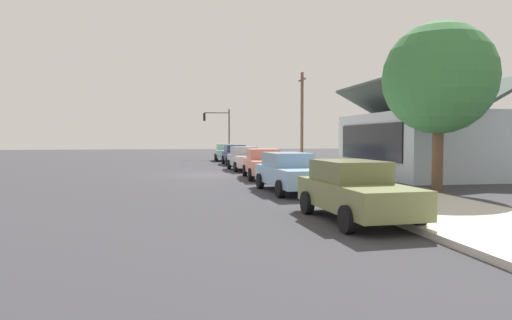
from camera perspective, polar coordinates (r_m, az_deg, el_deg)
The scene contains 13 objects.
ground_plane at distance 26.97m, azimuth -5.94°, elevation -1.87°, with size 120.00×120.00×0.00m, color #38383D.
sidewalk_curb at distance 27.93m, azimuth 5.60°, elevation -1.54°, with size 60.00×4.20×0.16m, color beige.
car_seafoam at distance 43.05m, azimuth -3.90°, elevation 0.99°, with size 4.40×2.14×1.59m.
car_navy at distance 36.91m, azimuth -2.60°, elevation 0.68°, with size 4.45×1.98×1.59m.
car_silver at distance 30.43m, azimuth -1.44°, elevation 0.22°, with size 4.64×2.07×1.59m.
car_coral at distance 24.51m, azimuth 0.98°, elevation -0.42°, with size 4.83×2.19×1.59m.
car_skyblue at distance 18.40m, azimuth 4.29°, elevation -1.51°, with size 4.99×2.23×1.59m.
car_olive at distance 12.32m, azimuth 12.35°, elevation -3.75°, with size 4.51×2.16×1.59m.
storefront_building at distance 27.71m, azimuth 20.07°, elevation 2.09°, with size 10.35×6.63×5.39m.
shade_tree at distance 20.13m, azimuth 22.13°, elevation 9.52°, with size 4.56×4.56×6.92m.
traffic_light_main at distance 47.60m, azimuth -4.69°, elevation 4.39°, with size 0.37×2.79×5.20m.
utility_pole_wooden at distance 37.06m, azimuth 5.83°, elevation 5.49°, with size 1.80×0.24×7.50m.
fire_hydrant_red at distance 16.75m, azimuth 11.46°, elevation -3.09°, with size 0.22×0.22×0.71m.
Camera 1 is at (26.81, -1.92, 2.22)m, focal length 31.65 mm.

